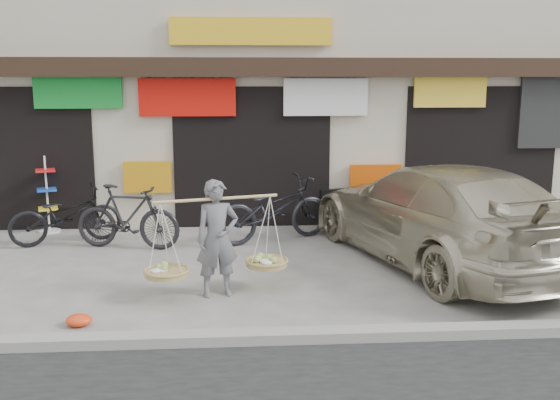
{
  "coord_description": "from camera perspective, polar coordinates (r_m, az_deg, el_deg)",
  "views": [
    {
      "loc": [
        -0.26,
        -8.45,
        2.87
      ],
      "look_at": [
        0.36,
        0.9,
        1.02
      ],
      "focal_mm": 40.0,
      "sensor_mm": 36.0,
      "label": 1
    }
  ],
  "objects": [
    {
      "name": "bike_0",
      "position": [
        11.51,
        -19.01,
        -1.35
      ],
      "size": [
        2.0,
        1.32,
        0.99
      ],
      "primitive_type": "imported",
      "rotation": [
        0.0,
        0.0,
        1.96
      ],
      "color": "black",
      "rests_on": "ground"
    },
    {
      "name": "suv",
      "position": [
        10.04,
        14.12,
        -1.19
      ],
      "size": [
        3.62,
        5.79,
        1.56
      ],
      "rotation": [
        0.0,
        0.0,
        3.43
      ],
      "color": "#BAB195",
      "rests_on": "ground"
    },
    {
      "name": "bike_1",
      "position": [
        10.85,
        -13.77,
        -1.5
      ],
      "size": [
        1.9,
        0.93,
        1.1
      ],
      "primitive_type": "imported",
      "rotation": [
        0.0,
        0.0,
        1.33
      ],
      "color": "black",
      "rests_on": "ground"
    },
    {
      "name": "red_bag",
      "position": [
        7.8,
        -17.9,
        -10.42
      ],
      "size": [
        0.31,
        0.25,
        0.14
      ],
      "primitive_type": "ellipsoid",
      "color": "#F73F17",
      "rests_on": "ground"
    },
    {
      "name": "kerb",
      "position": [
        7.03,
        -1.42,
        -12.37
      ],
      "size": [
        70.0,
        0.25,
        0.12
      ],
      "primitive_type": "cube",
      "color": "gray",
      "rests_on": "ground"
    },
    {
      "name": "street_vendor",
      "position": [
        8.27,
        -5.74,
        -3.97
      ],
      "size": [
        1.88,
        0.91,
        1.56
      ],
      "rotation": [
        0.0,
        0.0,
        0.26
      ],
      "color": "slate",
      "rests_on": "ground"
    },
    {
      "name": "bike_2",
      "position": [
        11.03,
        -0.54,
        -0.85
      ],
      "size": [
        2.3,
        1.58,
        1.15
      ],
      "primitive_type": "imported",
      "rotation": [
        0.0,
        0.0,
        1.99
      ],
      "color": "black",
      "rests_on": "ground"
    },
    {
      "name": "display_rack",
      "position": [
        12.43,
        -20.48,
        -0.15
      ],
      "size": [
        0.43,
        0.43,
        1.45
      ],
      "rotation": [
        0.0,
        0.0,
        0.32
      ],
      "color": "silver",
      "rests_on": "ground"
    },
    {
      "name": "ground",
      "position": [
        8.92,
        -1.97,
        -7.6
      ],
      "size": [
        70.0,
        70.0,
        0.0
      ],
      "primitive_type": "plane",
      "color": "gray",
      "rests_on": "ground"
    },
    {
      "name": "shophouse_block",
      "position": [
        14.87,
        -2.9,
        13.37
      ],
      "size": [
        14.0,
        6.32,
        7.0
      ],
      "color": "beige",
      "rests_on": "ground"
    }
  ]
}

